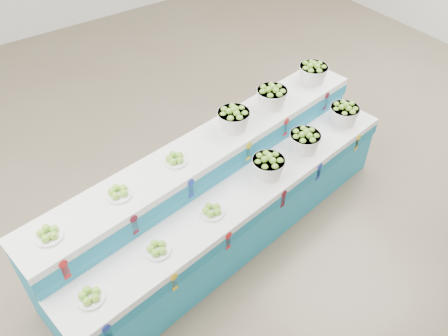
{
  "coord_description": "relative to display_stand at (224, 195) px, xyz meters",
  "views": [
    {
      "loc": [
        -2.28,
        -3.05,
        3.76
      ],
      "look_at": [
        -0.46,
        -0.48,
        0.87
      ],
      "focal_mm": 37.15,
      "sensor_mm": 36.0,
      "label": 1
    }
  ],
  "objects": [
    {
      "name": "plate_upper_left",
      "position": [
        -1.61,
        -0.0,
        0.55
      ],
      "size": [
        0.25,
        0.25,
        0.09
      ],
      "primitive_type": "cylinder",
      "rotation": [
        0.0,
        0.0,
        0.15
      ],
      "color": "white",
      "rests_on": "display_stand"
    },
    {
      "name": "basket_lower_mid",
      "position": [
        0.92,
        -0.1,
        0.32
      ],
      "size": [
        0.36,
        0.36,
        0.22
      ],
      "primitive_type": null,
      "rotation": [
        0.0,
        0.0,
        0.15
      ],
      "color": "silver",
      "rests_on": "display_stand"
    },
    {
      "name": "plate_upper_right",
      "position": [
        -0.4,
        0.18,
        0.55
      ],
      "size": [
        0.25,
        0.25,
        0.09
      ],
      "primitive_type": "cylinder",
      "rotation": [
        0.0,
        0.0,
        0.15
      ],
      "color": "white",
      "rests_on": "display_stand"
    },
    {
      "name": "display_stand",
      "position": [
        0.0,
        0.0,
        0.0
      ],
      "size": [
        3.91,
        1.54,
        1.02
      ],
      "primitive_type": null,
      "rotation": [
        0.0,
        0.0,
        0.15
      ],
      "color": "#2492BB",
      "rests_on": "ground"
    },
    {
      "name": "basket_upper_mid",
      "position": [
        0.85,
        0.37,
        0.62
      ],
      "size": [
        0.36,
        0.36,
        0.22
      ],
      "primitive_type": null,
      "rotation": [
        0.0,
        0.0,
        0.15
      ],
      "color": "silver",
      "rests_on": "display_stand"
    },
    {
      "name": "basket_upper_left",
      "position": [
        0.31,
        0.29,
        0.62
      ],
      "size": [
        0.36,
        0.36,
        0.22
      ],
      "primitive_type": null,
      "rotation": [
        0.0,
        0.0,
        0.15
      ],
      "color": "silver",
      "rests_on": "display_stand"
    },
    {
      "name": "plate_lower_mid",
      "position": [
        -0.93,
        -0.38,
        0.25
      ],
      "size": [
        0.25,
        0.25,
        0.09
      ],
      "primitive_type": "cylinder",
      "rotation": [
        0.0,
        0.0,
        0.15
      ],
      "color": "white",
      "rests_on": "display_stand"
    },
    {
      "name": "plate_lower_left",
      "position": [
        -1.54,
        -0.47,
        0.25
      ],
      "size": [
        0.25,
        0.25,
        0.09
      ],
      "primitive_type": "cylinder",
      "rotation": [
        0.0,
        0.0,
        0.15
      ],
      "color": "white",
      "rests_on": "display_stand"
    },
    {
      "name": "ground",
      "position": [
        0.46,
        0.48,
        -0.51
      ],
      "size": [
        10.0,
        10.0,
        0.0
      ],
      "primitive_type": "plane",
      "color": "brown",
      "rests_on": "ground"
    },
    {
      "name": "basket_lower_right",
      "position": [
        1.58,
        -0.0,
        0.32
      ],
      "size": [
        0.36,
        0.36,
        0.22
      ],
      "primitive_type": null,
      "rotation": [
        0.0,
        0.0,
        0.15
      ],
      "color": "silver",
      "rests_on": "display_stand"
    },
    {
      "name": "basket_upper_right",
      "position": [
        1.51,
        0.47,
        0.62
      ],
      "size": [
        0.36,
        0.36,
        0.22
      ],
      "primitive_type": null,
      "rotation": [
        0.0,
        0.0,
        0.15
      ],
      "color": "silver",
      "rests_on": "display_stand"
    },
    {
      "name": "basket_lower_left",
      "position": [
        0.38,
        -0.18,
        0.32
      ],
      "size": [
        0.36,
        0.36,
        0.22
      ],
      "primitive_type": null,
      "rotation": [
        0.0,
        0.0,
        0.15
      ],
      "color": "silver",
      "rests_on": "display_stand"
    },
    {
      "name": "plate_lower_right",
      "position": [
        -0.33,
        -0.29,
        0.25
      ],
      "size": [
        0.25,
        0.25,
        0.09
      ],
      "primitive_type": "cylinder",
      "rotation": [
        0.0,
        0.0,
        0.15
      ],
      "color": "white",
      "rests_on": "display_stand"
    },
    {
      "name": "plate_upper_mid",
      "position": [
        -1.0,
        0.09,
        0.55
      ],
      "size": [
        0.25,
        0.25,
        0.09
      ],
      "primitive_type": "cylinder",
      "rotation": [
        0.0,
        0.0,
        0.15
      ],
      "color": "white",
      "rests_on": "display_stand"
    }
  ]
}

